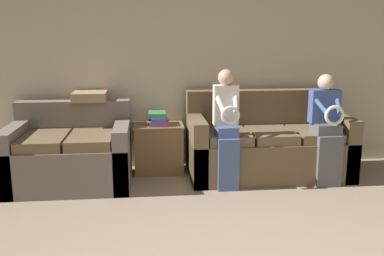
{
  "coord_description": "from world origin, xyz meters",
  "views": [
    {
      "loc": [
        -0.67,
        -2.06,
        1.62
      ],
      "look_at": [
        -0.24,
        1.92,
        0.76
      ],
      "focal_mm": 40.0,
      "sensor_mm": 36.0,
      "label": 1
    }
  ],
  "objects": [
    {
      "name": "wall_back",
      "position": [
        0.0,
        3.23,
        1.27
      ],
      "size": [
        7.54,
        0.06,
        2.55
      ],
      "color": "beige",
      "rests_on": "ground_plane"
    },
    {
      "name": "couch_main",
      "position": [
        0.73,
        2.71,
        0.35
      ],
      "size": [
        1.85,
        0.88,
        0.98
      ],
      "color": "brown",
      "rests_on": "ground_plane"
    },
    {
      "name": "couch_side",
      "position": [
        -1.52,
        2.63,
        0.33
      ],
      "size": [
        1.3,
        0.96,
        0.89
      ],
      "color": "#70665B",
      "rests_on": "ground_plane"
    },
    {
      "name": "child_left_seated",
      "position": [
        0.18,
        2.35,
        0.71
      ],
      "size": [
        0.27,
        0.38,
        1.27
      ],
      "color": "#475B8E",
      "rests_on": "ground_plane"
    },
    {
      "name": "child_right_seated",
      "position": [
        1.29,
        2.35,
        0.67
      ],
      "size": [
        0.33,
        0.38,
        1.21
      ],
      "color": "#56565B",
      "rests_on": "ground_plane"
    },
    {
      "name": "side_shelf",
      "position": [
        -0.54,
        2.96,
        0.3
      ],
      "size": [
        0.59,
        0.45,
        0.58
      ],
      "color": "brown",
      "rests_on": "ground_plane"
    },
    {
      "name": "book_stack",
      "position": [
        -0.54,
        2.96,
        0.65
      ],
      "size": [
        0.23,
        0.32,
        0.15
      ],
      "color": "#7A4284",
      "rests_on": "side_shelf"
    },
    {
      "name": "throw_pillow",
      "position": [
        -1.32,
        2.97,
        0.94
      ],
      "size": [
        0.38,
        0.38,
        0.1
      ],
      "color": "#A38460",
      "rests_on": "couch_side"
    }
  ]
}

